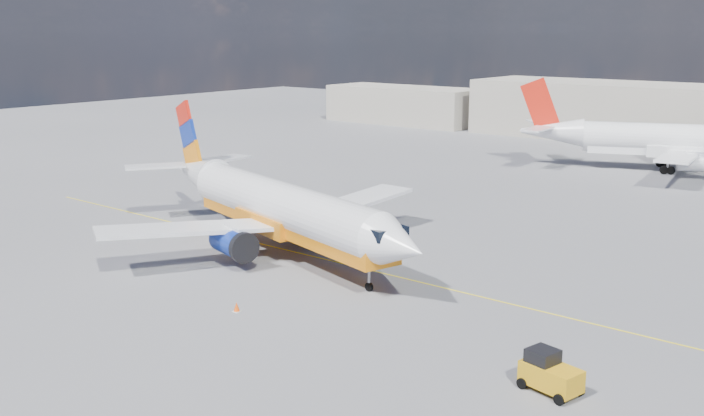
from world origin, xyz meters
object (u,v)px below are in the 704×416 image
Objects in this scene: main_jet at (278,207)px; second_jet at (677,141)px; gse_tug at (549,373)px; traffic_cone at (237,307)px.

second_jet is at bearing 92.12° from main_jet.
main_jet is 0.99× the size of second_jet.
main_jet is 11.50× the size of gse_tug.
traffic_cone is at bearing -161.99° from gse_tug.
traffic_cone is (-18.01, -1.85, -0.60)m from gse_tug.
main_jet reaches higher than traffic_cone.
traffic_cone is (6.74, -10.25, -2.99)m from main_jet.
gse_tug is at bearing 5.87° from traffic_cone.
gse_tug is (13.19, -59.58, -2.50)m from second_jet.
second_jet reaches higher than main_jet.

